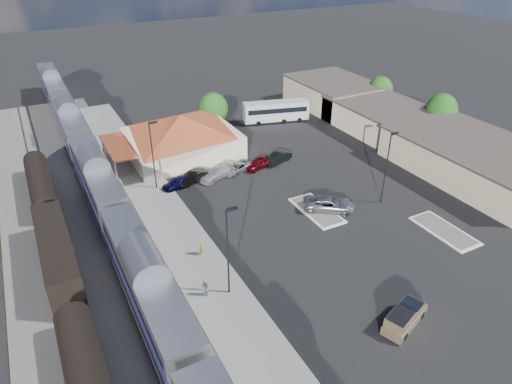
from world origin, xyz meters
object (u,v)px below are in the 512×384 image
pickup_truck (405,317)px  coach_bus (276,110)px  suv (329,204)px  station_depot (181,135)px

pickup_truck → coach_bus: (13.92, 45.56, 1.25)m
suv → coach_bus: size_ratio=0.52×
coach_bus → pickup_truck: bearing=178.1°
station_depot → pickup_truck: station_depot is taller
pickup_truck → coach_bus: coach_bus is taller
pickup_truck → suv: pickup_truck is taller
pickup_truck → suv: 18.34m
station_depot → pickup_truck: size_ratio=3.51×
pickup_truck → coach_bus: size_ratio=0.46×
coach_bus → suv: bearing=177.3°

